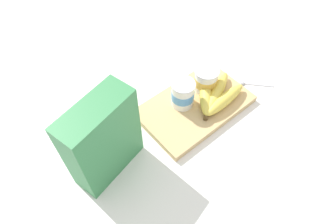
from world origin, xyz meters
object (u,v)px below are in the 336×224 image
yogurt_cup_back (206,80)px  banana_bunch (216,96)px  yogurt_cup_front (183,94)px  cutting_board (195,106)px  spoon (247,83)px  cereal_box (103,140)px

yogurt_cup_back → banana_bunch: yogurt_cup_back is taller
yogurt_cup_front → yogurt_cup_back: bearing=0.0°
cutting_board → banana_bunch: (0.06, -0.03, 0.03)m
yogurt_cup_front → spoon: size_ratio=0.80×
cereal_box → yogurt_cup_back: cereal_box is taller
yogurt_cup_front → banana_bunch: 0.11m
cutting_board → cereal_box: cereal_box is taller
yogurt_cup_front → banana_bunch: size_ratio=0.46×
banana_bunch → spoon: banana_bunch is taller
yogurt_cup_back → spoon: yogurt_cup_back is taller
spoon → cereal_box: bearing=175.1°
cutting_board → yogurt_cup_back: yogurt_cup_back is taller
cutting_board → spoon: size_ratio=3.09×
spoon → cutting_board: bearing=169.3°
spoon → banana_bunch: bearing=176.6°
banana_bunch → cutting_board: bearing=152.9°
banana_bunch → spoon: (0.15, -0.01, -0.04)m
yogurt_cup_front → banana_bunch: yogurt_cup_front is taller
yogurt_cup_front → spoon: 0.25m
yogurt_cup_back → spoon: 0.16m
cereal_box → yogurt_cup_back: bearing=169.9°
cereal_box → spoon: size_ratio=2.27×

